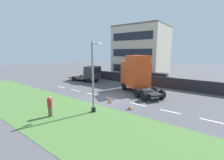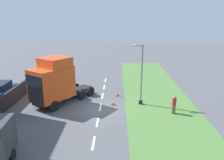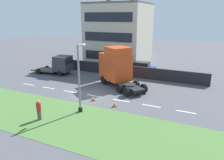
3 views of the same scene
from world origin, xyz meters
TOP-DOWN VIEW (x-y plane):
  - ground_plane at (0.00, 0.00)m, footprint 120.00×120.00m
  - grass_verge at (-6.00, 0.00)m, footprint 7.00×44.00m
  - lane_markings at (0.00, -0.70)m, footprint 0.16×21.00m
  - boundary_wall at (9.00, 0.00)m, footprint 0.25×24.00m
  - building_block at (17.04, 3.87)m, footprint 9.24×9.84m
  - lorry_cab at (4.61, -1.26)m, footprint 5.99×7.10m
  - flatbed_truck at (5.83, 8.38)m, footprint 2.81×6.26m
  - parked_car at (10.73, -2.32)m, footprint 1.94×4.49m
  - lamp_post at (-4.00, -1.61)m, footprint 1.31×0.38m
  - pedestrian at (-6.88, 0.59)m, footprint 0.39×0.39m
  - traffic_cone_lead at (-1.24, -1.31)m, footprint 0.36×0.36m
  - traffic_cone_trailing at (-1.69, -3.94)m, footprint 0.36×0.36m

SIDE VIEW (x-z plane):
  - ground_plane at x=0.00m, z-range 0.00..0.00m
  - lane_markings at x=0.00m, z-range 0.00..0.00m
  - grass_verge at x=-6.00m, z-range 0.00..0.01m
  - traffic_cone_lead at x=-1.24m, z-range -0.01..0.57m
  - traffic_cone_trailing at x=-1.69m, z-range -0.01..0.57m
  - boundary_wall at x=9.00m, z-range 0.00..1.60m
  - pedestrian at x=-6.88m, z-range -0.02..1.73m
  - parked_car at x=10.73m, z-range -0.02..1.90m
  - flatbed_truck at x=5.83m, z-range 0.08..2.84m
  - lorry_cab at x=4.61m, z-range -0.06..4.90m
  - lamp_post at x=-4.00m, z-range -0.31..5.78m
  - building_block at x=17.04m, z-range -0.54..11.08m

